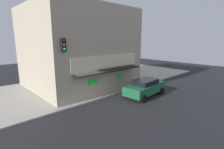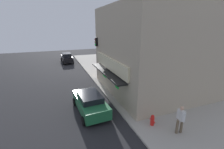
{
  "view_description": "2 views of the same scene",
  "coord_description": "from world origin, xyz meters",
  "px_view_note": "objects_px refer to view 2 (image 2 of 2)",
  "views": [
    {
      "loc": [
        -7.78,
        -10.78,
        5.13
      ],
      "look_at": [
        2.38,
        -0.07,
        2.03
      ],
      "focal_mm": 27.11,
      "sensor_mm": 36.0,
      "label": 1
    },
    {
      "loc": [
        15.44,
        -4.35,
        6.49
      ],
      "look_at": [
        2.3,
        0.72,
        2.06
      ],
      "focal_mm": 24.96,
      "sensor_mm": 36.0,
      "label": 2
    }
  ],
  "objects_px": {
    "pedestrian": "(181,118)",
    "trash_can": "(115,88)",
    "fire_hydrant": "(152,120)",
    "parked_car_black": "(67,58)",
    "traffic_light": "(98,53)",
    "parked_car_green": "(90,102)"
  },
  "relations": [
    {
      "from": "pedestrian",
      "to": "traffic_light",
      "type": "bearing_deg",
      "value": -170.74
    },
    {
      "from": "parked_car_black",
      "to": "pedestrian",
      "type": "bearing_deg",
      "value": 10.84
    },
    {
      "from": "trash_can",
      "to": "pedestrian",
      "type": "height_order",
      "value": "pedestrian"
    },
    {
      "from": "pedestrian",
      "to": "parked_car_black",
      "type": "xyz_separation_m",
      "value": [
        -23.01,
        -4.41,
        -0.26
      ]
    },
    {
      "from": "pedestrian",
      "to": "trash_can",
      "type": "bearing_deg",
      "value": -169.44
    },
    {
      "from": "traffic_light",
      "to": "fire_hydrant",
      "type": "xyz_separation_m",
      "value": [
        9.95,
        0.77,
        -3.02
      ]
    },
    {
      "from": "fire_hydrant",
      "to": "parked_car_green",
      "type": "xyz_separation_m",
      "value": [
        -3.36,
        -3.41,
        0.33
      ]
    },
    {
      "from": "pedestrian",
      "to": "parked_car_black",
      "type": "bearing_deg",
      "value": -169.16
    },
    {
      "from": "fire_hydrant",
      "to": "trash_can",
      "type": "relative_size",
      "value": 0.84
    },
    {
      "from": "parked_car_green",
      "to": "parked_car_black",
      "type": "height_order",
      "value": "parked_car_black"
    },
    {
      "from": "fire_hydrant",
      "to": "trash_can",
      "type": "xyz_separation_m",
      "value": [
        -5.85,
        -0.26,
        0.09
      ]
    },
    {
      "from": "traffic_light",
      "to": "parked_car_green",
      "type": "bearing_deg",
      "value": -21.91
    },
    {
      "from": "fire_hydrant",
      "to": "pedestrian",
      "type": "height_order",
      "value": "pedestrian"
    },
    {
      "from": "fire_hydrant",
      "to": "parked_car_black",
      "type": "relative_size",
      "value": 0.17
    },
    {
      "from": "traffic_light",
      "to": "parked_car_green",
      "type": "relative_size",
      "value": 1.18
    },
    {
      "from": "traffic_light",
      "to": "parked_car_green",
      "type": "xyz_separation_m",
      "value": [
        6.58,
        -2.65,
        -2.69
      ]
    },
    {
      "from": "parked_car_black",
      "to": "trash_can",
      "type": "bearing_deg",
      "value": 10.97
    },
    {
      "from": "traffic_light",
      "to": "parked_car_black",
      "type": "height_order",
      "value": "traffic_light"
    },
    {
      "from": "trash_can",
      "to": "pedestrian",
      "type": "xyz_separation_m",
      "value": [
        7.12,
        1.33,
        0.58
      ]
    },
    {
      "from": "fire_hydrant",
      "to": "parked_car_black",
      "type": "distance_m",
      "value": 22.0
    },
    {
      "from": "traffic_light",
      "to": "pedestrian",
      "type": "distance_m",
      "value": 11.61
    },
    {
      "from": "trash_can",
      "to": "parked_car_black",
      "type": "xyz_separation_m",
      "value": [
        -15.89,
        -3.08,
        0.32
      ]
    }
  ]
}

